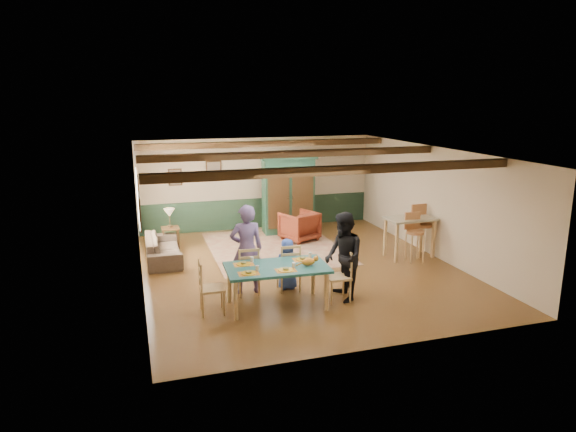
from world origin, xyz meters
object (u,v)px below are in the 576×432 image
object	(u,v)px
person_man	(247,249)
counter_table	(409,237)
dining_chair_far_left	(248,270)
sofa	(163,248)
dining_chair_end_left	(212,287)
dining_chair_end_right	(338,276)
bar_stool_left	(415,238)
dining_table	(277,286)
person_child	(287,264)
person_woman	(344,257)
cat	(308,261)
armoire	(288,194)
table_lamp	(170,218)
bar_stool_right	(423,231)
dining_chair_far_right	(289,267)
end_table	(171,238)
armchair	(299,226)

from	to	relation	value
person_man	counter_table	bearing A→B (deg)	-162.97
dining_chair_far_left	sofa	xyz separation A→B (m)	(-1.48, 2.74, -0.21)
dining_chair_end_left	counter_table	distance (m)	5.51
dining_chair_far_left	dining_chair_end_right	distance (m)	1.80
bar_stool_left	dining_table	bearing A→B (deg)	-152.90
dining_chair_far_left	person_child	world-z (taller)	person_child
person_woman	cat	xyz separation A→B (m)	(-0.74, -0.07, 0.02)
armoire	table_lamp	world-z (taller)	armoire
person_child	bar_stool_right	distance (m)	4.03
dining_chair_far_left	dining_chair_far_right	xyz separation A→B (m)	(0.84, -0.04, 0.00)
armoire	bar_stool_left	distance (m)	4.10
dining_chair_end_left	bar_stool_left	world-z (taller)	bar_stool_left
person_child	end_table	bearing A→B (deg)	-58.06
person_man	table_lamp	bearing A→B (deg)	-68.81
sofa	end_table	xyz separation A→B (m)	(0.26, 0.98, -0.02)
dining_chair_far_right	bar_stool_left	world-z (taller)	bar_stool_left
armchair	bar_stool_left	xyz separation A→B (m)	(2.04, -2.59, 0.19)
dining_chair_end_right	end_table	distance (m)	5.37
dining_chair_end_right	dining_chair_far_right	bearing A→B (deg)	-133.83
dining_table	armoire	distance (m)	5.46
person_child	armchair	bearing A→B (deg)	-109.59
dining_chair_end_left	sofa	bearing A→B (deg)	13.30
cat	sofa	distance (m)	4.43
armoire	sofa	bearing A→B (deg)	-153.82
dining_table	counter_table	xyz separation A→B (m)	(3.95, 1.97, 0.10)
armchair	person_woman	bearing A→B (deg)	60.16
person_woman	armchair	world-z (taller)	person_woman
dining_chair_far_left	bar_stool_left	distance (m)	4.36
person_child	armoire	bearing A→B (deg)	-104.72
cat	armchair	world-z (taller)	cat
dining_chair_end_left	armchair	distance (m)	5.15
sofa	bar_stool_right	distance (m)	6.38
dining_table	person_child	world-z (taller)	person_child
dining_chair_far_right	counter_table	bearing A→B (deg)	-157.89
cat	counter_table	bearing A→B (deg)	34.61
person_man	person_child	bearing A→B (deg)	-180.00
counter_table	bar_stool_right	distance (m)	0.39
dining_table	cat	distance (m)	0.77
sofa	bar_stool_right	size ratio (longest dim) A/B	1.59
table_lamp	bar_stool_right	distance (m)	6.44
dining_chair_far_left	cat	size ratio (longest dim) A/B	2.64
person_woman	bar_stool_left	world-z (taller)	person_woman
dining_chair_end_right	armchair	distance (m)	4.31
person_woman	counter_table	distance (m)	3.35
dining_table	armchair	world-z (taller)	armchair
person_child	end_table	xyz separation A→B (m)	(-2.06, 3.68, -0.26)
dining_chair_end_right	person_man	xyz separation A→B (m)	(-1.60, 0.92, 0.41)
bar_stool_right	counter_table	bearing A→B (deg)	178.80
dining_chair_far_right	bar_stool_left	xyz separation A→B (m)	(3.43, 0.87, 0.09)
person_man	end_table	xyz separation A→B (m)	(-1.22, 3.64, -0.64)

